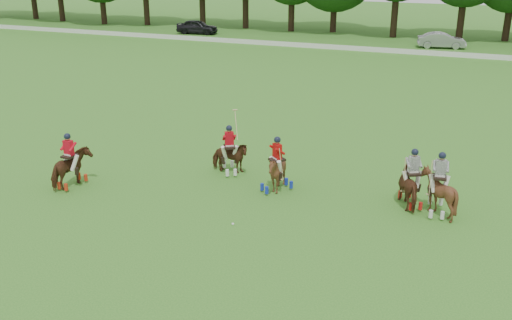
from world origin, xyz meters
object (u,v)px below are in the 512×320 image
at_px(car_left, 197,27).
at_px(polo_red_c, 277,172).
at_px(polo_red_a, 71,168).
at_px(polo_ball, 233,224).
at_px(car_mid, 442,40).
at_px(polo_stripe_a, 411,186).
at_px(polo_red_b, 230,157).
at_px(polo_stripe_b, 438,192).

relative_size(car_left, polo_red_c, 2.03).
relative_size(polo_red_a, polo_ball, 24.75).
bearing_deg(polo_red_c, car_mid, 85.28).
height_order(polo_stripe_a, polo_ball, polo_stripe_a).
height_order(polo_red_b, polo_stripe_a, polo_red_b).
bearing_deg(polo_stripe_a, polo_red_c, -173.81).
distance_m(car_left, polo_red_b, 41.94).
relative_size(car_mid, polo_stripe_a, 1.99).
height_order(polo_red_c, polo_stripe_b, polo_stripe_b).
bearing_deg(car_mid, polo_stripe_a, 172.92).
bearing_deg(polo_red_b, polo_red_c, -23.01).
relative_size(car_mid, polo_red_b, 1.67).
distance_m(car_left, polo_red_a, 43.05).
relative_size(polo_red_a, polo_red_c, 1.00).
xyz_separation_m(polo_red_b, polo_red_c, (2.48, -1.05, 0.06)).
relative_size(polo_red_b, polo_red_c, 1.18).
bearing_deg(car_mid, car_left, 79.96).
height_order(polo_red_b, polo_stripe_b, polo_red_b).
distance_m(polo_red_a, polo_stripe_b, 13.99).
bearing_deg(polo_red_b, polo_stripe_a, -3.87).
bearing_deg(polo_stripe_a, polo_red_b, 176.13).
distance_m(car_left, polo_stripe_a, 46.46).
relative_size(polo_stripe_a, polo_stripe_b, 0.95).
bearing_deg(polo_stripe_b, polo_red_c, -177.90).
xyz_separation_m(car_left, polo_stripe_b, (28.78, -37.52, 0.07)).
xyz_separation_m(polo_red_b, polo_stripe_b, (8.47, -0.84, 0.11)).
bearing_deg(polo_red_a, polo_stripe_a, 13.79).
height_order(polo_stripe_a, polo_stripe_b, polo_stripe_b).
bearing_deg(polo_red_c, polo_stripe_a, 6.19).
relative_size(car_mid, polo_stripe_b, 1.90).
bearing_deg(polo_stripe_b, polo_red_a, -168.44).
bearing_deg(car_left, polo_red_a, -165.06).
height_order(car_mid, polo_stripe_a, polo_stripe_a).
relative_size(polo_red_a, polo_stripe_b, 0.96).
relative_size(car_left, polo_red_a, 2.03).
bearing_deg(car_left, polo_red_b, -156.59).
height_order(polo_red_b, polo_red_c, polo_red_b).
bearing_deg(car_mid, polo_stripe_b, 174.34).
bearing_deg(car_mid, polo_red_c, 165.24).
height_order(car_left, car_mid, car_left).
bearing_deg(polo_ball, car_mid, 85.09).
xyz_separation_m(polo_red_c, polo_ball, (-0.41, -3.33, -0.75)).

